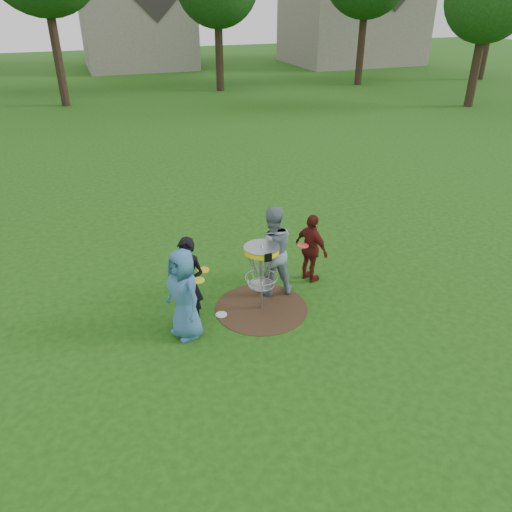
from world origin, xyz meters
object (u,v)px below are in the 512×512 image
object	(u,v)px
player_blue	(184,294)
player_maroon	(311,249)
player_black	(188,282)
disc_golf_basket	(262,262)
player_grey	(271,251)

from	to	relation	value
player_blue	player_maroon	world-z (taller)	player_blue
player_blue	player_black	world-z (taller)	player_black
player_maroon	disc_golf_basket	size ratio (longest dim) A/B	1.08
player_blue	disc_golf_basket	distance (m)	1.58
player_blue	player_black	bearing A→B (deg)	135.73
player_black	player_maroon	distance (m)	2.79
player_blue	disc_golf_basket	size ratio (longest dim) A/B	1.23
player_black	player_grey	distance (m)	1.83
player_black	disc_golf_basket	xyz separation A→B (m)	(1.37, -0.07, 0.17)
player_blue	player_grey	bearing A→B (deg)	92.56
player_blue	player_black	size ratio (longest dim) A/B	1.00
player_grey	disc_golf_basket	bearing A→B (deg)	59.97
player_black	player_blue	bearing A→B (deg)	-70.54
player_grey	player_blue	bearing A→B (deg)	30.92
player_blue	player_maroon	distance (m)	3.05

